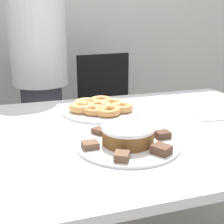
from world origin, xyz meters
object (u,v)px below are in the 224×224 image
Objects in this scene: person_standing at (40,75)px; napkin at (209,117)px; office_chair_right at (112,123)px; plate_donuts at (100,111)px; plate_cake at (128,144)px; frosted_cake at (128,134)px.

person_standing is 1.06m from napkin.
office_chair_right is 0.98m from napkin.
plate_donuts is at bearing 152.60° from napkin.
person_standing reaches higher than office_chair_right.
person_standing is 4.48× the size of plate_donuts.
office_chair_right is 1.17m from plate_cake.
napkin is (0.45, 0.18, -0.04)m from frosted_cake.
frosted_cake is 1.31× the size of napkin.
person_standing reaches higher than plate_donuts.
plate_cake is at bearing -111.72° from office_chair_right.
plate_donuts is 0.49m from napkin.
plate_donuts is at bearing 88.08° from plate_cake.
frosted_cake is 0.48m from napkin.
plate_cake is at bearing -91.92° from plate_donuts.
frosted_cake is at bearing -78.88° from person_standing.
office_chair_right is at bearing 100.19° from napkin.
person_standing is at bearing 101.12° from frosted_cake.
office_chair_right reaches higher than frosted_cake.
person_standing is 0.63m from office_chair_right.
napkin is (0.44, -0.23, -0.00)m from plate_donuts.
office_chair_right reaches higher than plate_donuts.
plate_cake is 0.04m from frosted_cake.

